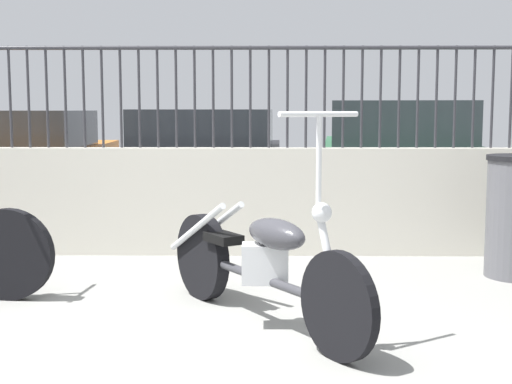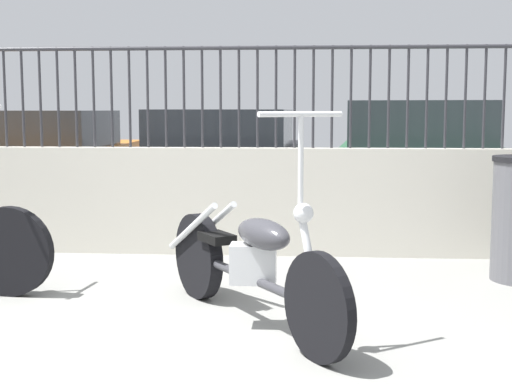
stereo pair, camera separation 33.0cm
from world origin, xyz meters
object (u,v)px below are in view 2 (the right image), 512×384
Objects in this scene: car_orange at (44,159)px; car_black at (226,161)px; motorcycle_dark_grey at (243,260)px; car_green at (416,157)px.

car_black is at bearing -95.30° from car_orange.
car_green is at bearing 126.86° from motorcycle_dark_grey.
motorcycle_dark_grey is 0.41× the size of car_orange.
car_black reaches higher than motorcycle_dark_grey.
motorcycle_dark_grey is at bearing -170.65° from car_black.
motorcycle_dark_grey and car_orange have the same top height.
car_green reaches higher than car_orange.
car_green is (1.81, 5.05, 0.32)m from motorcycle_dark_grey.
car_orange is at bearing 89.30° from car_black.
car_orange is at bearing 178.98° from motorcycle_dark_grey.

